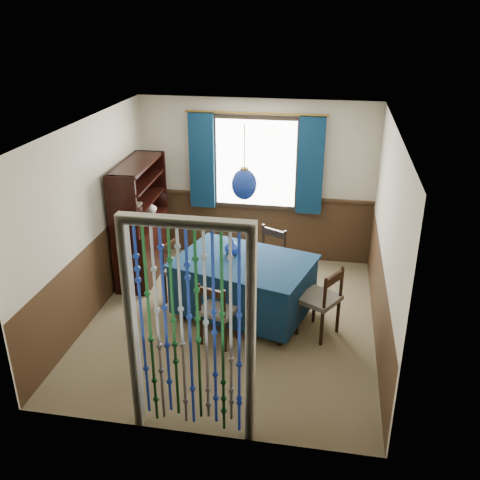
% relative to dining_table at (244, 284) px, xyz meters
% --- Properties ---
extents(floor, '(4.00, 4.00, 0.00)m').
position_rel_dining_table_xyz_m(floor, '(-0.13, -0.16, -0.46)').
color(floor, brown).
rests_on(floor, ground).
extents(ceiling, '(4.00, 4.00, 0.00)m').
position_rel_dining_table_xyz_m(ceiling, '(-0.13, -0.16, 2.04)').
color(ceiling, silver).
rests_on(ceiling, ground).
extents(wall_back, '(3.60, 0.00, 3.60)m').
position_rel_dining_table_xyz_m(wall_back, '(-0.13, 1.84, 0.79)').
color(wall_back, beige).
rests_on(wall_back, ground).
extents(wall_front, '(3.60, 0.00, 3.60)m').
position_rel_dining_table_xyz_m(wall_front, '(-0.13, -2.16, 0.79)').
color(wall_front, beige).
rests_on(wall_front, ground).
extents(wall_left, '(0.00, 4.00, 4.00)m').
position_rel_dining_table_xyz_m(wall_left, '(-1.93, -0.16, 0.79)').
color(wall_left, beige).
rests_on(wall_left, ground).
extents(wall_right, '(0.00, 4.00, 4.00)m').
position_rel_dining_table_xyz_m(wall_right, '(1.67, -0.16, 0.79)').
color(wall_right, beige).
rests_on(wall_right, ground).
extents(wainscot_back, '(3.60, 0.00, 3.60)m').
position_rel_dining_table_xyz_m(wainscot_back, '(-0.13, 1.82, 0.04)').
color(wainscot_back, '#382515').
rests_on(wainscot_back, ground).
extents(wainscot_front, '(3.60, 0.00, 3.60)m').
position_rel_dining_table_xyz_m(wainscot_front, '(-0.13, -2.15, 0.04)').
color(wainscot_front, '#382515').
rests_on(wainscot_front, ground).
extents(wainscot_left, '(0.00, 4.00, 4.00)m').
position_rel_dining_table_xyz_m(wainscot_left, '(-1.91, -0.16, 0.04)').
color(wainscot_left, '#382515').
rests_on(wainscot_left, ground).
extents(wainscot_right, '(0.00, 4.00, 4.00)m').
position_rel_dining_table_xyz_m(wainscot_right, '(1.66, -0.16, 0.04)').
color(wainscot_right, '#382515').
rests_on(wainscot_right, ground).
extents(window, '(1.32, 0.12, 1.42)m').
position_rel_dining_table_xyz_m(window, '(-0.13, 1.79, 1.09)').
color(window, black).
rests_on(window, wall_back).
extents(doorway, '(1.16, 0.12, 2.18)m').
position_rel_dining_table_xyz_m(doorway, '(-0.13, -2.10, 0.59)').
color(doorway, silver).
rests_on(doorway, ground).
extents(dining_table, '(1.91, 1.55, 0.80)m').
position_rel_dining_table_xyz_m(dining_table, '(0.00, 0.00, 0.00)').
color(dining_table, '#0D2642').
rests_on(dining_table, floor).
extents(chair_near, '(0.50, 0.49, 0.82)m').
position_rel_dining_table_xyz_m(chair_near, '(-0.20, -0.66, -0.02)').
color(chair_near, black).
rests_on(chair_near, floor).
extents(chair_far, '(0.59, 0.58, 0.90)m').
position_rel_dining_table_xyz_m(chair_far, '(0.20, 0.75, 0.02)').
color(chair_far, black).
rests_on(chair_far, floor).
extents(chair_left, '(0.53, 0.54, 0.87)m').
position_rel_dining_table_xyz_m(chair_left, '(-0.91, 0.25, 0.00)').
color(chair_left, black).
rests_on(chair_left, floor).
extents(chair_right, '(0.59, 0.60, 0.90)m').
position_rel_dining_table_xyz_m(chair_right, '(0.99, -0.27, 0.02)').
color(chair_right, black).
rests_on(chair_right, floor).
extents(sideboard, '(0.51, 1.34, 1.73)m').
position_rel_dining_table_xyz_m(sideboard, '(-1.68, 0.89, 0.14)').
color(sideboard, black).
rests_on(sideboard, floor).
extents(pendant_lamp, '(0.30, 0.30, 0.89)m').
position_rel_dining_table_xyz_m(pendant_lamp, '(0.00, 0.00, 1.34)').
color(pendant_lamp, olive).
rests_on(pendant_lamp, ceiling).
extents(vase_table, '(0.20, 0.20, 0.19)m').
position_rel_dining_table_xyz_m(vase_table, '(-0.18, 0.16, 0.43)').
color(vase_table, navy).
rests_on(vase_table, dining_table).
extents(bowl_shelf, '(0.20, 0.20, 0.05)m').
position_rel_dining_table_xyz_m(bowl_shelf, '(-1.62, 0.62, 0.75)').
color(bowl_shelf, beige).
rests_on(bowl_shelf, sideboard).
extents(vase_sideboard, '(0.24, 0.24, 0.20)m').
position_rel_dining_table_xyz_m(vase_sideboard, '(-1.62, 1.21, 0.50)').
color(vase_sideboard, beige).
rests_on(vase_sideboard, sideboard).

